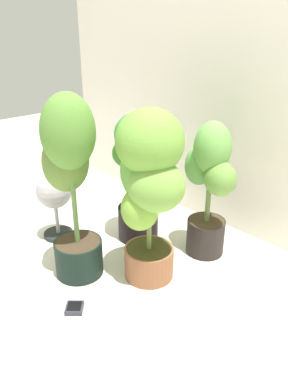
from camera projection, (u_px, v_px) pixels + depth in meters
The scene contains 8 objects.
ground_plane at pixel (137, 285), 1.87m from camera, with size 8.00×8.00×0.00m, color silver.
mylar_back_wall at pixel (251, 67), 1.99m from camera, with size 3.20×0.01×2.00m, color silver.
potted_plant_center at pixel (148, 181), 1.72m from camera, with size 0.47×0.45×0.88m.
potted_plant_back_center at pixel (209, 184), 1.98m from camera, with size 0.36×0.27×0.77m.
potted_plant_back_left at pixel (136, 169), 2.13m from camera, with size 0.42×0.38×0.78m.
potted_plant_front_left at pixel (70, 176), 1.77m from camera, with size 0.35×0.30×0.95m.
hygrometer_box at pixel (75, 308), 1.70m from camera, with size 0.11×0.11×0.03m.
floor_fan at pixel (54, 195), 2.19m from camera, with size 0.30×0.30×0.42m.
Camera 1 is at (1.11, -1.01, 1.20)m, focal length 34.35 mm.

